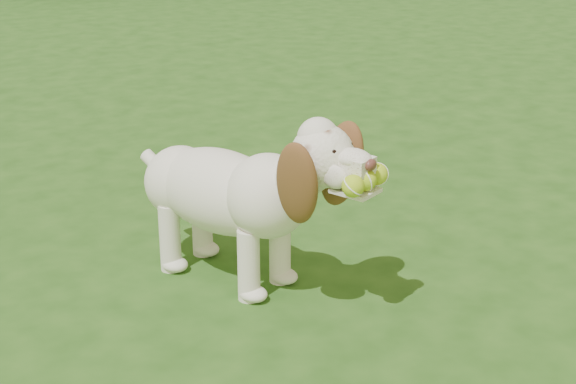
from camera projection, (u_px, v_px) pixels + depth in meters
ground at (231, 228)px, 4.26m from camera, size 80.00×80.00×0.00m
dog at (241, 189)px, 3.57m from camera, size 0.65×1.19×0.79m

